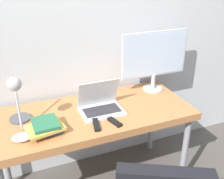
% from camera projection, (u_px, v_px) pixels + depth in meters
% --- Properties ---
extents(wall_back, '(8.00, 0.05, 2.60)m').
position_uv_depth(wall_back, '(76.00, 32.00, 2.14)').
color(wall_back, silver).
rests_on(wall_back, ground_plane).
extents(desk, '(1.55, 0.67, 0.76)m').
position_uv_depth(desk, '(93.00, 119.00, 2.07)').
color(desk, '#B77542').
rests_on(desk, ground_plane).
extents(laptop, '(0.33, 0.25, 0.25)m').
position_uv_depth(laptop, '(101.00, 105.00, 2.03)').
color(laptop, silver).
rests_on(laptop, desk).
extents(monitor, '(0.62, 0.18, 0.53)m').
position_uv_depth(monitor, '(155.00, 57.00, 2.28)').
color(monitor, '#B7B7BC').
rests_on(monitor, desk).
extents(desk_lamp, '(0.16, 0.28, 0.40)m').
position_uv_depth(desk_lamp, '(16.00, 97.00, 1.75)').
color(desk_lamp, '#4C4C51').
rests_on(desk_lamp, desk).
extents(book_stack, '(0.27, 0.23, 0.08)m').
position_uv_depth(book_stack, '(45.00, 127.00, 1.77)').
color(book_stack, '#334C8C').
rests_on(book_stack, desk).
extents(tv_remote, '(0.07, 0.14, 0.02)m').
position_uv_depth(tv_remote, '(115.00, 122.00, 1.89)').
color(tv_remote, black).
rests_on(tv_remote, desk).
extents(media_remote, '(0.07, 0.16, 0.02)m').
position_uv_depth(media_remote, '(96.00, 125.00, 1.86)').
color(media_remote, black).
rests_on(media_remote, desk).
extents(game_controller, '(0.14, 0.10, 0.04)m').
position_uv_depth(game_controller, '(23.00, 137.00, 1.71)').
color(game_controller, white).
rests_on(game_controller, desk).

